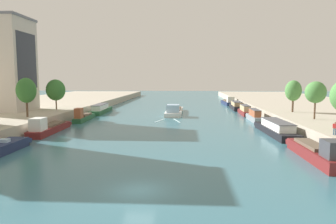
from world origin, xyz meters
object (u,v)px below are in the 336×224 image
Objects in this scene: moored_boat_right_near at (245,111)px; tree_right_nearest at (293,91)px; tree_left_third at (26,91)px; moored_boat_right_midway at (254,116)px; moored_boat_right_lone at (317,152)px; moored_boat_left_lone at (101,109)px; moored_boat_left_near at (83,117)px; tree_right_by_lamp at (316,92)px; moored_boat_right_gap_after at (276,128)px; tree_left_by_lamp at (56,90)px; barge_midriver at (174,111)px; person_on_quay at (335,128)px; moored_boat_right_downstream at (228,102)px; moored_boat_left_midway at (49,128)px; moored_boat_right_upstream at (236,106)px.

tree_right_nearest is at bearing -61.02° from moored_boat_right_near.
moored_boat_right_midway is at bearing 16.17° from tree_left_third.
tree_right_nearest is at bearing 76.16° from moored_boat_right_lone.
moored_boat_left_near is at bearing -88.21° from moored_boat_left_lone.
tree_left_third is (-42.99, -24.07, 5.84)m from moored_boat_right_near.
tree_left_third reaches higher than tree_right_by_lamp.
tree_left_by_lamp reaches higher than moored_boat_right_gap_after.
person_on_quay is (21.06, -39.60, 2.25)m from barge_midriver.
moored_boat_right_downstream is 69.13m from tree_left_third.
moored_boat_right_lone is 7.97× the size of person_on_quay.
moored_boat_left_lone is 46.85m from moored_boat_right_gap_after.
person_on_quay is (3.43, -39.18, 2.06)m from moored_boat_right_near.
moored_boat_left_midway is at bearing -35.26° from tree_left_third.
tree_right_nearest is at bearing 12.43° from tree_left_third.
tree_left_by_lamp is at bearing -117.66° from moored_boat_left_lone.
barge_midriver is 1.19× the size of moored_boat_right_gap_after.
moored_boat_right_lone reaches higher than moored_boat_left_lone.
moored_boat_right_near is (36.46, 13.35, 0.16)m from moored_boat_left_near.
tree_right_nearest is at bearing -18.51° from moored_boat_left_lone.
moored_boat_right_midway is 1.64× the size of tree_right_by_lamp.
moored_boat_left_lone is 1.40× the size of moored_boat_right_near.
tree_right_by_lamp is at bearing 22.70° from moored_boat_right_gap_after.
moored_boat_left_midway is 40.03m from moored_boat_right_lone.
moored_boat_left_midway is at bearing -122.76° from moored_boat_right_downstream.
moored_boat_left_lone is at bearing 175.97° from barge_midriver.
moored_boat_right_lone is 2.00× the size of tree_right_nearest.
person_on_quay is at bearing -61.99° from barge_midriver.
tree_left_by_lamp is at bearing -166.21° from moored_boat_right_near.
moored_boat_left_midway is at bearing -175.00° from tree_right_by_lamp.
moored_boat_left_midway is at bearing -131.95° from moored_boat_right_upstream.
moored_boat_right_lone is 1.24× the size of moored_boat_right_midway.
tree_right_by_lamp reaches higher than moored_boat_right_midway.
moored_boat_right_near is at bearing 20.11° from moored_boat_left_near.
moored_boat_right_downstream is 2.09× the size of tree_left_third.
moored_boat_right_near is 6.86× the size of person_on_quay.
moored_boat_right_midway is 44.94m from tree_left_third.
moored_boat_left_midway reaches higher than moored_boat_right_gap_after.
moored_boat_right_near is 1.68× the size of tree_left_by_lamp.
moored_boat_right_downstream is at bearing 90.17° from moored_boat_right_near.
tree_left_by_lamp is (-25.83, -11.08, 5.61)m from barge_midriver.
moored_boat_right_lone is at bearing -90.26° from moored_boat_right_near.
moored_boat_right_near reaches higher than moored_boat_left_lone.
moored_boat_left_lone is 2.35× the size of tree_left_by_lamp.
moored_boat_right_upstream is at bearing 89.92° from moored_boat_right_near.
tree_left_third is (-42.80, 18.98, 5.93)m from moored_boat_right_lone.
tree_right_by_lamp reaches higher than moored_boat_right_downstream.
moored_boat_left_midway is 2.04× the size of tree_left_by_lamp.
barge_midriver is at bearing 36.16° from moored_boat_left_near.
moored_boat_right_gap_after is at bearing -90.25° from moored_boat_right_near.
moored_boat_left_midway is 14.75m from moored_boat_left_near.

